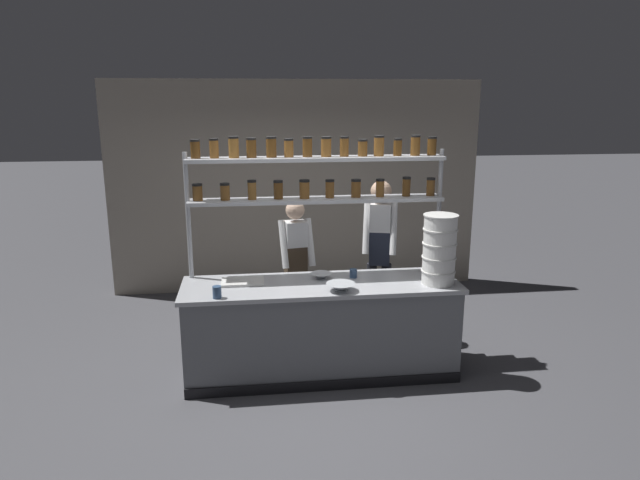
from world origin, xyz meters
TOP-DOWN VIEW (x-y plane):
  - ground_plane at (0.00, 0.00)m, footprint 40.00×40.00m
  - back_wall at (0.00, 2.62)m, footprint 5.02×0.12m
  - prep_counter at (0.00, -0.00)m, footprint 2.62×0.76m
  - spice_shelf_unit at (-0.01, 0.33)m, footprint 2.50×0.28m
  - chef_left at (-0.18, 0.76)m, footprint 0.40×0.32m
  - chef_center at (0.74, 0.78)m, footprint 0.41×0.35m
  - container_stack at (1.09, -0.15)m, footprint 0.32×0.32m
  - cutting_board at (-0.74, 0.10)m, footprint 0.40×0.26m
  - prep_bowl_near_left at (0.02, 0.13)m, footprint 0.20×0.20m
  - prep_bowl_center_front at (0.15, -0.25)m, footprint 0.27×0.27m
  - serving_cup_front at (0.33, 0.13)m, footprint 0.07×0.07m
  - serving_cup_by_board at (-0.95, -0.30)m, footprint 0.08×0.08m

SIDE VIEW (x-z plane):
  - ground_plane at x=0.00m, z-range 0.00..0.00m
  - prep_counter at x=0.00m, z-range 0.00..0.92m
  - chef_left at x=-0.18m, z-range 0.11..1.69m
  - cutting_board at x=-0.74m, z-range 0.92..0.94m
  - prep_bowl_near_left at x=0.02m, z-range 0.92..0.98m
  - prep_bowl_center_front at x=0.15m, z-range 0.92..0.99m
  - serving_cup_front at x=0.33m, z-range 0.92..1.01m
  - serving_cup_by_board at x=-0.95m, z-range 0.92..1.03m
  - chef_center at x=0.74m, z-range 0.15..1.91m
  - container_stack at x=1.09m, z-range 0.92..1.58m
  - back_wall at x=0.00m, z-range 0.00..2.85m
  - spice_shelf_unit at x=-0.01m, z-range 0.71..2.98m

